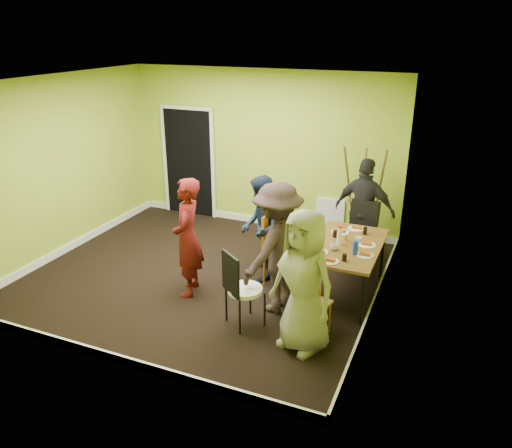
# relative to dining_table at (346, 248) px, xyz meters

# --- Properties ---
(ground) EXTENTS (5.00, 5.00, 0.00)m
(ground) POSITION_rel_dining_table_xyz_m (-2.03, -0.25, -0.70)
(ground) COLOR black
(ground) RESTS_ON ground
(room_walls) EXTENTS (5.04, 4.54, 2.82)m
(room_walls) POSITION_rel_dining_table_xyz_m (-2.05, -0.21, 0.29)
(room_walls) COLOR #9DB62F
(room_walls) RESTS_ON ground
(dining_table) EXTENTS (0.90, 1.50, 0.75)m
(dining_table) POSITION_rel_dining_table_xyz_m (0.00, 0.00, 0.00)
(dining_table) COLOR black
(dining_table) RESTS_ON ground
(chair_left_far) EXTENTS (0.43, 0.43, 1.02)m
(chair_left_far) POSITION_rel_dining_table_xyz_m (-1.01, -0.01, -0.12)
(chair_left_far) COLOR #C97112
(chair_left_far) RESTS_ON ground
(chair_left_near) EXTENTS (0.42, 0.41, 0.99)m
(chair_left_near) POSITION_rel_dining_table_xyz_m (-0.61, -0.48, -0.14)
(chair_left_near) COLOR #C97112
(chair_left_near) RESTS_ON ground
(chair_back_end) EXTENTS (0.47, 0.54, 1.01)m
(chair_back_end) POSITION_rel_dining_table_xyz_m (0.01, 1.07, 0.02)
(chair_back_end) COLOR #C97112
(chair_back_end) RESTS_ON ground
(chair_front_end) EXTENTS (0.44, 0.44, 0.90)m
(chair_front_end) POSITION_rel_dining_table_xyz_m (-0.14, -1.19, -0.19)
(chair_front_end) COLOR #C97112
(chair_front_end) RESTS_ON ground
(chair_bentwood) EXTENTS (0.54, 0.54, 0.99)m
(chair_bentwood) POSITION_rel_dining_table_xyz_m (-0.99, -1.26, -0.15)
(chair_bentwood) COLOR black
(chair_bentwood) RESTS_ON ground
(easel) EXTENTS (0.69, 0.65, 1.73)m
(easel) POSITION_rel_dining_table_xyz_m (-0.12, 1.59, 0.16)
(easel) COLOR brown
(easel) RESTS_ON ground
(plate_near_left) EXTENTS (0.25, 0.25, 0.01)m
(plate_near_left) POSITION_rel_dining_table_xyz_m (-0.18, 0.36, 0.06)
(plate_near_left) COLOR white
(plate_near_left) RESTS_ON dining_table
(plate_near_right) EXTENTS (0.24, 0.24, 0.01)m
(plate_near_right) POSITION_rel_dining_table_xyz_m (-0.27, -0.40, 0.06)
(plate_near_right) COLOR white
(plate_near_right) RESTS_ON dining_table
(plate_far_back) EXTENTS (0.24, 0.24, 0.01)m
(plate_far_back) POSITION_rel_dining_table_xyz_m (0.01, 0.58, 0.06)
(plate_far_back) COLOR white
(plate_far_back) RESTS_ON dining_table
(plate_far_front) EXTENTS (0.23, 0.23, 0.01)m
(plate_far_front) POSITION_rel_dining_table_xyz_m (-0.07, -0.60, 0.06)
(plate_far_front) COLOR white
(plate_far_front) RESTS_ON dining_table
(plate_wall_back) EXTENTS (0.23, 0.23, 0.01)m
(plate_wall_back) POSITION_rel_dining_table_xyz_m (0.26, 0.07, 0.06)
(plate_wall_back) COLOR white
(plate_wall_back) RESTS_ON dining_table
(plate_wall_front) EXTENTS (0.21, 0.21, 0.01)m
(plate_wall_front) POSITION_rel_dining_table_xyz_m (0.30, -0.27, 0.06)
(plate_wall_front) COLOR white
(plate_wall_front) RESTS_ON dining_table
(thermos) EXTENTS (0.07, 0.07, 0.24)m
(thermos) POSITION_rel_dining_table_xyz_m (-0.09, -0.05, 0.18)
(thermos) COLOR white
(thermos) RESTS_ON dining_table
(blue_bottle) EXTENTS (0.07, 0.07, 0.18)m
(blue_bottle) POSITION_rel_dining_table_xyz_m (0.17, -0.27, 0.15)
(blue_bottle) COLOR #1632A9
(blue_bottle) RESTS_ON dining_table
(orange_bottle) EXTENTS (0.04, 0.04, 0.08)m
(orange_bottle) POSITION_rel_dining_table_xyz_m (-0.04, 0.11, 0.10)
(orange_bottle) COLOR #C97112
(orange_bottle) RESTS_ON dining_table
(glass_mid) EXTENTS (0.07, 0.07, 0.10)m
(glass_mid) POSITION_rel_dining_table_xyz_m (-0.20, 0.18, 0.11)
(glass_mid) COLOR black
(glass_mid) RESTS_ON dining_table
(glass_back) EXTENTS (0.06, 0.06, 0.10)m
(glass_back) POSITION_rel_dining_table_xyz_m (0.16, 0.43, 0.11)
(glass_back) COLOR black
(glass_back) RESTS_ON dining_table
(glass_front) EXTENTS (0.06, 0.06, 0.09)m
(glass_front) POSITION_rel_dining_table_xyz_m (0.09, -0.51, 0.10)
(glass_front) COLOR black
(glass_front) RESTS_ON dining_table
(cup_a) EXTENTS (0.11, 0.11, 0.08)m
(cup_a) POSITION_rel_dining_table_xyz_m (-0.11, -0.24, 0.10)
(cup_a) COLOR white
(cup_a) RESTS_ON dining_table
(cup_b) EXTENTS (0.09, 0.09, 0.08)m
(cup_b) POSITION_rel_dining_table_xyz_m (0.13, 0.11, 0.10)
(cup_b) COLOR white
(cup_b) RESTS_ON dining_table
(person_standing) EXTENTS (0.56, 0.69, 1.65)m
(person_standing) POSITION_rel_dining_table_xyz_m (-1.98, -0.78, 0.13)
(person_standing) COLOR #550F0E
(person_standing) RESTS_ON ground
(person_left_far) EXTENTS (0.80, 0.90, 1.53)m
(person_left_far) POSITION_rel_dining_table_xyz_m (-1.25, 0.03, 0.07)
(person_left_far) COLOR #141E33
(person_left_far) RESTS_ON ground
(person_left_near) EXTENTS (0.98, 1.26, 1.72)m
(person_left_near) POSITION_rel_dining_table_xyz_m (-0.72, -0.71, 0.17)
(person_left_near) COLOR #312320
(person_left_near) RESTS_ON ground
(person_back_end) EXTENTS (1.01, 0.55, 1.63)m
(person_back_end) POSITION_rel_dining_table_xyz_m (-0.01, 1.22, 0.12)
(person_back_end) COLOR black
(person_back_end) RESTS_ON ground
(person_front_end) EXTENTS (0.96, 0.80, 1.68)m
(person_front_end) POSITION_rel_dining_table_xyz_m (-0.16, -1.38, 0.14)
(person_front_end) COLOR gray
(person_front_end) RESTS_ON ground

